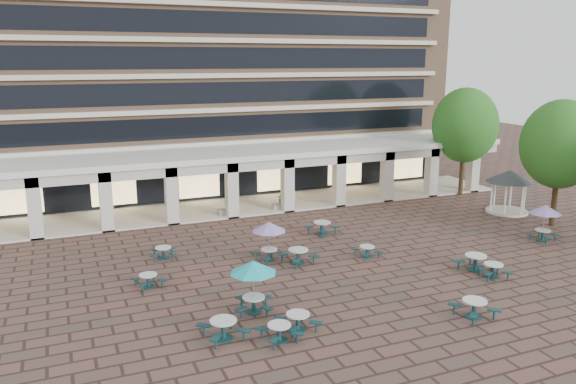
% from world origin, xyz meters
% --- Properties ---
extents(ground, '(120.00, 120.00, 0.00)m').
position_xyz_m(ground, '(0.00, 0.00, 0.00)').
color(ground, brown).
rests_on(ground, ground).
extents(apartment_building, '(40.00, 15.50, 25.20)m').
position_xyz_m(apartment_building, '(0.00, 25.47, 12.60)').
color(apartment_building, '#9A7457').
rests_on(apartment_building, ground).
extents(retail_arcade, '(42.00, 6.60, 4.40)m').
position_xyz_m(retail_arcade, '(0.00, 14.80, 3.00)').
color(retail_arcade, white).
rests_on(retail_arcade, ground).
extents(picnic_table_0, '(1.82, 1.82, 0.74)m').
position_xyz_m(picnic_table_0, '(-4.59, -5.01, 0.44)').
color(picnic_table_0, '#164243').
rests_on(picnic_table_0, ground).
extents(picnic_table_1, '(2.00, 2.00, 0.82)m').
position_xyz_m(picnic_table_1, '(-7.63, -4.55, 0.49)').
color(picnic_table_1, '#164243').
rests_on(picnic_table_1, ground).
extents(picnic_table_2, '(1.85, 1.85, 0.79)m').
position_xyz_m(picnic_table_2, '(2.94, -6.82, 0.47)').
color(picnic_table_2, '#164243').
rests_on(picnic_table_2, ground).
extents(picnic_table_3, '(1.88, 1.88, 0.73)m').
position_xyz_m(picnic_table_3, '(6.96, -3.52, 0.43)').
color(picnic_table_3, '#164243').
rests_on(picnic_table_3, ground).
extents(picnic_table_4, '(2.08, 2.08, 2.40)m').
position_xyz_m(picnic_table_4, '(-5.73, -2.74, 2.04)').
color(picnic_table_4, '#164243').
rests_on(picnic_table_4, ground).
extents(picnic_table_5, '(1.74, 1.74, 0.71)m').
position_xyz_m(picnic_table_5, '(-5.63, -5.56, 0.43)').
color(picnic_table_5, '#164243').
rests_on(picnic_table_5, ground).
extents(picnic_table_6, '(1.92, 1.92, 2.22)m').
position_xyz_m(picnic_table_6, '(-2.81, 3.13, 1.89)').
color(picnic_table_6, '#164243').
rests_on(picnic_table_6, ground).
extents(picnic_table_7, '(1.51, 1.51, 0.65)m').
position_xyz_m(picnic_table_7, '(2.51, 1.57, 0.39)').
color(picnic_table_7, '#164243').
rests_on(picnic_table_7, ground).
extents(picnic_table_8, '(1.66, 1.66, 0.67)m').
position_xyz_m(picnic_table_8, '(-8.17, 5.72, 0.40)').
color(picnic_table_8, '#164243').
rests_on(picnic_table_8, ground).
extents(picnic_table_9, '(2.14, 2.14, 0.82)m').
position_xyz_m(picnic_table_9, '(-1.49, 2.11, 0.49)').
color(picnic_table_9, '#164243').
rests_on(picnic_table_9, ground).
extents(picnic_table_10, '(2.29, 2.29, 0.85)m').
position_xyz_m(picnic_table_10, '(6.79, -2.37, 0.51)').
color(picnic_table_10, '#164243').
rests_on(picnic_table_10, ground).
extents(picnic_table_11, '(1.96, 1.96, 2.26)m').
position_xyz_m(picnic_table_11, '(14.00, 0.01, 1.92)').
color(picnic_table_11, '#164243').
rests_on(picnic_table_11, ground).
extents(picnic_table_12, '(1.73, 1.73, 0.67)m').
position_xyz_m(picnic_table_12, '(-9.58, 1.91, 0.40)').
color(picnic_table_12, '#164243').
rests_on(picnic_table_12, ground).
extents(picnic_table_13, '(2.26, 2.26, 0.82)m').
position_xyz_m(picnic_table_13, '(2.01, 6.37, 0.49)').
color(picnic_table_13, '#164243').
rests_on(picnic_table_13, ground).
extents(gazebo, '(3.33, 3.33, 3.10)m').
position_xyz_m(gazebo, '(16.85, 6.02, 2.34)').
color(gazebo, beige).
rests_on(gazebo, ground).
extents(tree_east_a, '(5.06, 5.06, 8.44)m').
position_xyz_m(tree_east_a, '(17.12, 2.19, 5.51)').
color(tree_east_a, '#3E2C18').
rests_on(tree_east_a, ground).
extents(tree_east_c, '(5.25, 5.25, 8.74)m').
position_xyz_m(tree_east_c, '(17.38, 11.87, 5.71)').
color(tree_east_c, '#3E2C18').
rests_on(tree_east_c, ground).
extents(planter_left, '(1.50, 0.66, 1.18)m').
position_xyz_m(planter_left, '(-2.24, 12.90, 0.44)').
color(planter_left, '#9C9B96').
rests_on(planter_left, ground).
extents(planter_right, '(1.50, 0.64, 1.29)m').
position_xyz_m(planter_right, '(1.88, 12.90, 0.53)').
color(planter_right, '#9C9B96').
rests_on(planter_right, ground).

